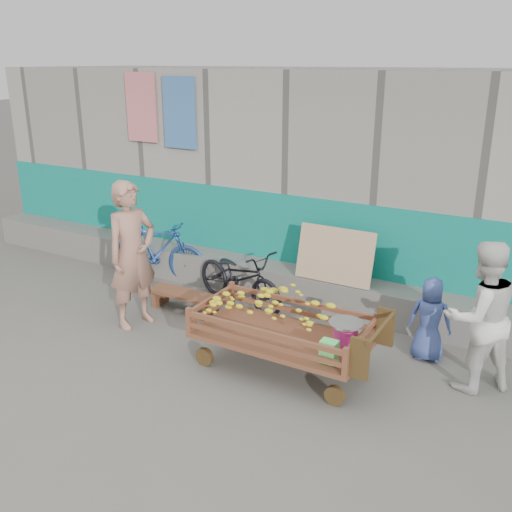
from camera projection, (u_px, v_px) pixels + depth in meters
The scene contains 9 objects.
ground at pixel (218, 388), 5.71m from camera, with size 80.00×80.00×0.00m, color #5D5B54.
building_wall at pixel (365, 176), 8.55m from camera, with size 12.00×3.50×3.00m.
banana_cart at pixel (279, 320), 5.89m from camera, with size 1.97×0.90×0.84m.
bench at pixel (185, 297), 7.41m from camera, with size 1.02×0.31×0.25m.
vendor_man at pixel (132, 255), 6.82m from camera, with size 0.66×0.43×1.80m, color #9C6C59.
woman at pixel (480, 317), 5.50m from camera, with size 0.75×0.58×1.53m, color silver.
child at pixel (430, 319), 6.14m from camera, with size 0.46×0.30×0.94m, color #3C4F96.
bicycle_dark at pixel (240, 277), 7.51m from camera, with size 0.53×1.53×0.81m, color black.
bicycle_blue at pixel (158, 251), 8.38m from camera, with size 0.43×1.51×0.91m, color navy.
Camera 1 is at (2.81, -4.11, 3.11)m, focal length 40.00 mm.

